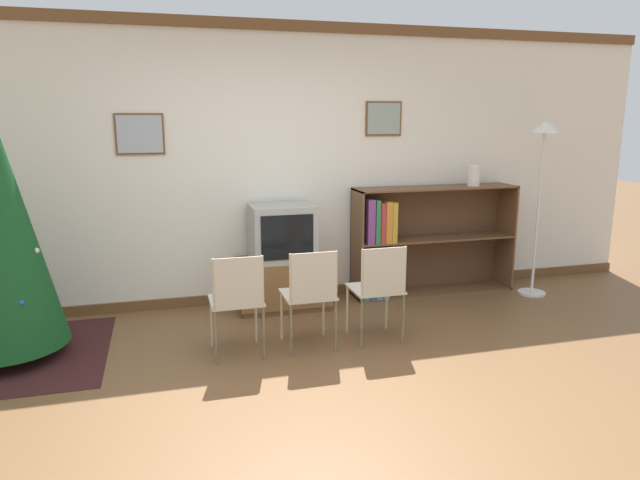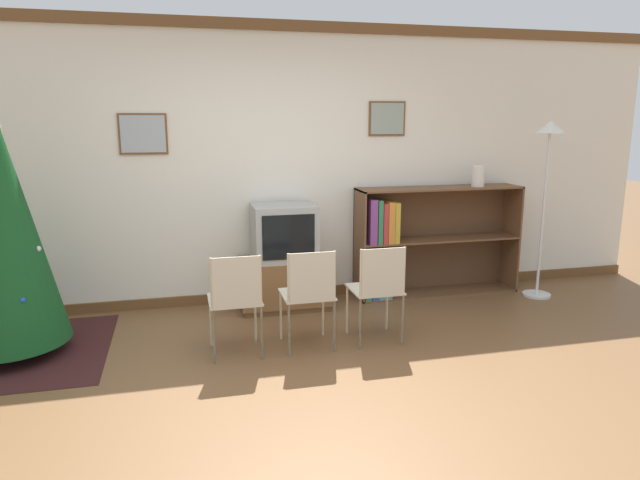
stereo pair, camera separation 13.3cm
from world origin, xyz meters
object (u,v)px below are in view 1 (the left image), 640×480
object	(u,v)px
folding_chair_right	(379,287)
vase	(474,175)
television	(282,232)
folding_chair_center	(311,293)
bookshelf	(408,243)
folding_chair_left	(237,299)
standing_lamp	(542,163)
tv_console	(283,283)

from	to	relation	value
folding_chair_right	vase	size ratio (longest dim) A/B	3.79
television	folding_chair_center	distance (m)	1.10
folding_chair_right	bookshelf	size ratio (longest dim) A/B	0.48
folding_chair_left	vase	size ratio (longest dim) A/B	3.79
folding_chair_center	bookshelf	distance (m)	1.77
bookshelf	standing_lamp	world-z (taller)	standing_lamp
bookshelf	vase	bearing A→B (deg)	-3.85
folding_chair_center	vase	size ratio (longest dim) A/B	3.79
television	standing_lamp	world-z (taller)	standing_lamp
television	bookshelf	xyz separation A→B (m)	(1.35, 0.09, -0.20)
bookshelf	vase	xyz separation A→B (m)	(0.69, -0.05, 0.68)
folding_chair_right	tv_console	bearing A→B (deg)	118.13
tv_console	folding_chair_left	bearing A→B (deg)	-118.13
folding_chair_center	vase	distance (m)	2.43
vase	folding_chair_center	bearing A→B (deg)	-151.39
tv_console	standing_lamp	bearing A→B (deg)	-6.14
folding_chair_right	standing_lamp	xyz separation A→B (m)	(2.03, 0.79, 0.90)
folding_chair_left	folding_chair_center	distance (m)	0.57
vase	standing_lamp	world-z (taller)	standing_lamp
standing_lamp	bookshelf	bearing A→B (deg)	163.88
folding_chair_center	vase	world-z (taller)	vase
folding_chair_left	bookshelf	distance (m)	2.24
tv_console	television	world-z (taller)	television
folding_chair_left	folding_chair_center	size ratio (longest dim) A/B	1.00
television	folding_chair_left	distance (m)	1.24
television	folding_chair_right	bearing A→B (deg)	-61.81
folding_chair_right	bookshelf	bearing A→B (deg)	56.20
tv_console	vase	bearing A→B (deg)	1.06
television	standing_lamp	xyz separation A→B (m)	(2.60, -0.28, 0.62)
folding_chair_left	standing_lamp	xyz separation A→B (m)	(3.17, 0.79, 0.90)
folding_chair_left	bookshelf	bearing A→B (deg)	31.05
tv_console	television	bearing A→B (deg)	-90.00
standing_lamp	vase	bearing A→B (deg)	150.92
folding_chair_right	standing_lamp	world-z (taller)	standing_lamp
standing_lamp	folding_chair_left	bearing A→B (deg)	-166.01
tv_console	bookshelf	bearing A→B (deg)	3.56
folding_chair_center	bookshelf	world-z (taller)	bookshelf
television	folding_chair_left	size ratio (longest dim) A/B	0.72
folding_chair_left	folding_chair_right	distance (m)	1.14
television	folding_chair_right	size ratio (longest dim) A/B	0.72
tv_console	folding_chair_left	size ratio (longest dim) A/B	1.06
standing_lamp	television	bearing A→B (deg)	173.92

